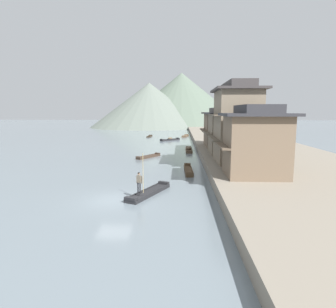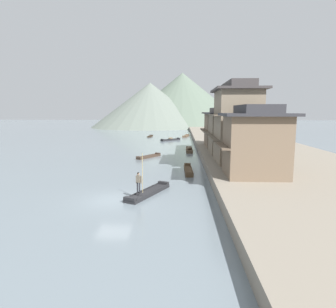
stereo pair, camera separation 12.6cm
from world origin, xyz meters
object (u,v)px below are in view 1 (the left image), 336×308
(boatman_person, at_px, (139,180))
(boat_moored_second, at_px, (188,171))
(house_waterfront_nearest, at_px, (255,141))
(house_waterfront_narrow, at_px, (219,128))
(boat_midriver_drifting, at_px, (185,136))
(boat_foreground_poled, at_px, (149,192))
(boat_midriver_upstream, at_px, (150,136))
(house_waterfront_second, at_px, (236,123))
(boat_moored_nearest, at_px, (170,139))
(house_waterfront_tall, at_px, (228,131))
(boat_moored_far, at_px, (189,150))
(boat_moored_third, at_px, (148,157))

(boatman_person, relative_size, boat_moored_second, 0.58)
(house_waterfront_nearest, bearing_deg, boat_moored_second, 135.60)
(house_waterfront_narrow, bearing_deg, house_waterfront_nearest, -89.41)
(boat_midriver_drifting, height_order, house_waterfront_narrow, house_waterfront_narrow)
(boat_foreground_poled, distance_m, house_waterfront_narrow, 26.52)
(boat_midriver_upstream, relative_size, house_waterfront_second, 0.54)
(boat_midriver_drifting, bearing_deg, boat_moored_nearest, -109.64)
(boatman_person, distance_m, boat_midriver_upstream, 53.17)
(boat_midriver_upstream, bearing_deg, boat_foreground_poled, -83.94)
(boat_midriver_drifting, height_order, house_waterfront_tall, house_waterfront_tall)
(boat_moored_far, height_order, house_waterfront_second, house_waterfront_second)
(house_waterfront_second, bearing_deg, boat_moored_far, 107.83)
(boat_foreground_poled, xyz_separation_m, house_waterfront_tall, (8.97, 17.47, 3.78))
(boat_midriver_upstream, xyz_separation_m, house_waterfront_second, (14.13, -41.39, 5.11))
(boat_midriver_drifting, relative_size, house_waterfront_tall, 0.72)
(house_waterfront_second, bearing_deg, boatman_person, -128.61)
(boat_moored_far, xyz_separation_m, house_waterfront_second, (4.77, -14.82, 4.97))
(boat_moored_second, height_order, house_waterfront_tall, house_waterfront_tall)
(boat_moored_third, xyz_separation_m, boat_midriver_upstream, (-3.43, 33.38, -0.03))
(boat_moored_second, bearing_deg, boat_midriver_upstream, 101.61)
(house_waterfront_tall, bearing_deg, house_waterfront_second, -92.52)
(boatman_person, relative_size, boat_midriver_upstream, 0.65)
(boat_foreground_poled, height_order, boat_midriver_upstream, boat_foreground_poled)
(house_waterfront_nearest, bearing_deg, boatman_person, -155.47)
(boat_moored_nearest, xyz_separation_m, house_waterfront_nearest, (8.83, -39.23, 3.70))
(boat_foreground_poled, relative_size, house_waterfront_narrow, 0.72)
(house_waterfront_second, bearing_deg, boat_moored_second, -162.21)
(boat_moored_third, distance_m, boat_midriver_upstream, 33.55)
(boat_midriver_drifting, relative_size, boat_midriver_upstream, 1.08)
(house_waterfront_tall, bearing_deg, boat_moored_second, -122.05)
(boat_moored_second, xyz_separation_m, boat_moored_third, (-5.43, 9.71, -0.03))
(boat_moored_nearest, height_order, boat_moored_far, boat_moored_far)
(boat_moored_second, distance_m, boat_moored_far, 16.52)
(boat_midriver_upstream, bearing_deg, boat_moored_third, -84.14)
(house_waterfront_nearest, bearing_deg, boat_midriver_drifting, 96.12)
(boat_moored_far, xyz_separation_m, house_waterfront_nearest, (5.09, -22.00, 3.68))
(boat_moored_third, xyz_separation_m, boat_midriver_drifting, (5.75, 34.02, 0.01))
(house_waterfront_tall, bearing_deg, boat_moored_far, 123.86)
(boat_midriver_upstream, relative_size, house_waterfront_tall, 0.67)
(boat_foreground_poled, bearing_deg, boat_moored_second, 68.45)
(boat_moored_second, relative_size, boat_moored_far, 0.97)
(boat_moored_third, relative_size, house_waterfront_tall, 0.62)
(house_waterfront_tall, bearing_deg, boat_midriver_upstream, 112.93)
(boat_moored_second, distance_m, boat_midriver_drifting, 43.72)
(boat_foreground_poled, bearing_deg, house_waterfront_second, 49.79)
(house_waterfront_second, distance_m, house_waterfront_narrow, 14.58)
(boat_moored_second, distance_m, boat_midriver_upstream, 43.98)
(boat_foreground_poled, xyz_separation_m, boat_moored_second, (3.37, 8.54, 0.03))
(boat_moored_second, bearing_deg, boat_midriver_drifting, 89.57)
(house_waterfront_narrow, bearing_deg, boatman_person, -109.67)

